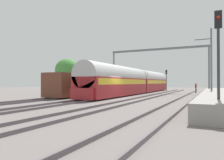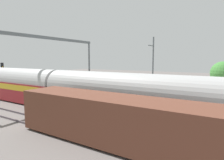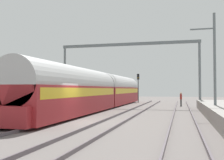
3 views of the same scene
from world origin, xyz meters
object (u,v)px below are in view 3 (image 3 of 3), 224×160
at_px(freight_car, 17,97).
at_px(passenger_train, 102,90).
at_px(railway_signal_far, 138,84).
at_px(person_crossing, 181,98).
at_px(catenary_gantry, 128,58).

bearing_deg(freight_car, passenger_train, 65.24).
relative_size(passenger_train, railway_signal_far, 7.23).
bearing_deg(passenger_train, person_crossing, 35.51).
relative_size(person_crossing, railway_signal_far, 0.38).
distance_m(freight_car, railway_signal_far, 23.90).
bearing_deg(person_crossing, freight_car, 144.27).
relative_size(railway_signal_far, catenary_gantry, 0.26).
bearing_deg(catenary_gantry, freight_car, -115.67).
distance_m(freight_car, person_crossing, 19.96).
height_order(person_crossing, catenary_gantry, catenary_gantry).
bearing_deg(catenary_gantry, railway_signal_far, 91.36).
distance_m(passenger_train, railway_signal_far, 13.90).
xyz_separation_m(freight_car, person_crossing, (12.76, 15.35, -0.44)).
relative_size(freight_car, catenary_gantry, 0.75).
distance_m(passenger_train, person_crossing, 10.44).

